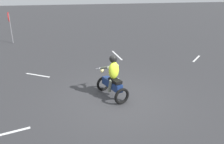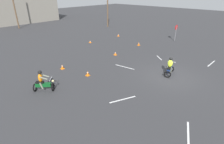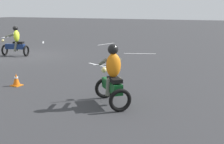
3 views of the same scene
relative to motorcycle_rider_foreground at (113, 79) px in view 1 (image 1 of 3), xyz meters
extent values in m
plane|color=#333335|center=(-0.17, -0.15, -0.73)|extent=(120.00, 120.00, 0.00)
torus|color=black|center=(0.66, 0.17, -0.43)|extent=(0.25, 0.61, 0.60)
torus|color=black|center=(-0.60, -0.15, -0.43)|extent=(0.25, 0.61, 0.60)
cube|color=navy|center=(0.03, 0.01, -0.21)|extent=(1.13, 0.51, 0.28)
cube|color=black|center=(-0.18, -0.05, 0.01)|extent=(0.61, 0.39, 0.10)
cylinder|color=silver|center=(0.62, 0.16, 0.27)|extent=(0.21, 0.69, 0.04)
sphere|color=#F2E08C|center=(0.74, 0.19, 0.09)|extent=(0.19, 0.19, 0.16)
ellipsoid|color=#D8F233|center=(-0.08, -0.02, 0.37)|extent=(0.37, 0.46, 0.64)
cylinder|color=slate|center=(0.26, -0.14, 0.42)|extent=(0.55, 0.22, 0.27)
cylinder|color=slate|center=(0.16, 0.25, 0.42)|extent=(0.55, 0.22, 0.27)
cylinder|color=slate|center=(-0.03, -0.15, -0.21)|extent=(0.27, 0.18, 0.51)
cylinder|color=slate|center=(-0.10, 0.12, -0.21)|extent=(0.27, 0.18, 0.51)
sphere|color=black|center=(-0.04, -0.01, 0.79)|extent=(0.34, 0.34, 0.28)
cylinder|color=slate|center=(10.94, 4.57, 0.37)|extent=(0.07, 0.07, 2.20)
cylinder|color=red|center=(10.94, 4.59, 1.22)|extent=(0.70, 0.03, 0.70)
cylinder|color=white|center=(10.94, 4.60, 1.22)|extent=(0.60, 0.01, 0.60)
cube|color=silver|center=(5.37, -1.97, -0.72)|extent=(2.12, 0.17, 0.01)
cube|color=silver|center=(3.23, 2.71, -0.72)|extent=(0.92, 1.11, 0.01)
cube|color=silver|center=(3.26, -6.23, -0.72)|extent=(1.02, 1.22, 0.01)
camera|label=1|loc=(-7.04, 2.22, 3.04)|focal=35.00mm
camera|label=2|loc=(-13.46, -5.72, 6.07)|focal=28.00mm
camera|label=3|loc=(-12.50, 12.70, 1.83)|focal=50.00mm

